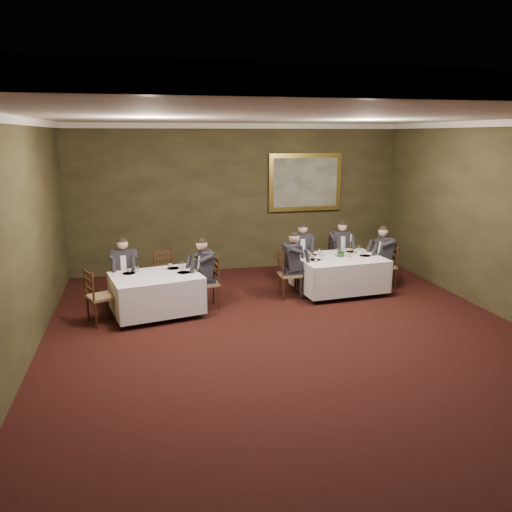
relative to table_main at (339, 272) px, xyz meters
name	(u,v)px	position (x,y,z in m)	size (l,w,h in m)	color
ground	(302,350)	(-1.66, -2.61, -0.45)	(10.00, 10.00, 0.00)	black
ceiling	(307,116)	(-1.66, -2.61, 3.05)	(8.00, 10.00, 0.10)	silver
back_wall	(238,198)	(-1.66, 2.39, 1.30)	(8.00, 0.10, 3.50)	#2D2816
left_wall	(9,254)	(-5.66, -2.61, 1.30)	(0.10, 10.00, 3.50)	#2D2816
crown_molding	(307,120)	(-1.66, -2.61, 2.99)	(8.00, 10.00, 0.12)	white
table_main	(339,272)	(0.00, 0.00, 0.00)	(1.86, 1.48, 0.67)	black
table_second	(156,292)	(-3.78, -0.52, 0.00)	(1.78, 1.49, 0.67)	black
chair_main_backleft	(301,270)	(-0.54, 0.86, -0.17)	(0.50, 0.48, 1.00)	olive
diner_main_backleft	(301,260)	(-0.54, 0.85, 0.06)	(0.47, 0.53, 1.35)	black
chair_main_backright	(339,267)	(0.40, 0.94, -0.17)	(0.46, 0.44, 1.00)	olive
diner_main_backright	(340,257)	(0.40, 0.93, 0.06)	(0.43, 0.50, 1.35)	black
chair_main_endleft	(289,284)	(-1.11, -0.09, -0.17)	(0.43, 0.45, 1.00)	olive
diner_main_endleft	(290,273)	(-1.10, -0.09, 0.06)	(0.48, 0.42, 1.35)	black
chair_main_endright	(385,275)	(1.11, 0.09, -0.17)	(0.47, 0.49, 1.00)	olive
diner_main_endright	(385,265)	(1.10, 0.09, 0.06)	(0.53, 0.46, 1.35)	black
chair_sec_backleft	(126,291)	(-4.35, 0.18, -0.17)	(0.44, 0.42, 1.00)	olive
diner_sec_backleft	(125,280)	(-4.35, 0.17, 0.06)	(0.42, 0.48, 1.35)	black
chair_sec_backright	(168,286)	(-3.53, 0.35, -0.17)	(0.56, 0.54, 1.00)	olive
chair_sec_endright	(208,293)	(-2.81, -0.32, -0.17)	(0.47, 0.48, 1.00)	olive
diner_sec_endright	(207,282)	(-2.82, -0.32, 0.06)	(0.52, 0.45, 1.35)	black
chair_sec_endleft	(101,308)	(-4.75, -0.72, -0.17)	(0.56, 0.57, 1.00)	olive
centerpiece	(341,250)	(0.05, 0.03, 0.45)	(0.25, 0.22, 0.28)	#2D5926
candlestick	(350,248)	(0.23, -0.01, 0.49)	(0.07, 0.07, 0.48)	#A67732
place_setting_table_main	(313,253)	(-0.45, 0.36, 0.35)	(0.33, 0.31, 0.14)	white
place_setting_table_second	(132,271)	(-4.20, -0.26, 0.35)	(0.33, 0.31, 0.14)	white
painting	(305,182)	(0.00, 2.32, 1.65)	(1.84, 0.09, 1.40)	gold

